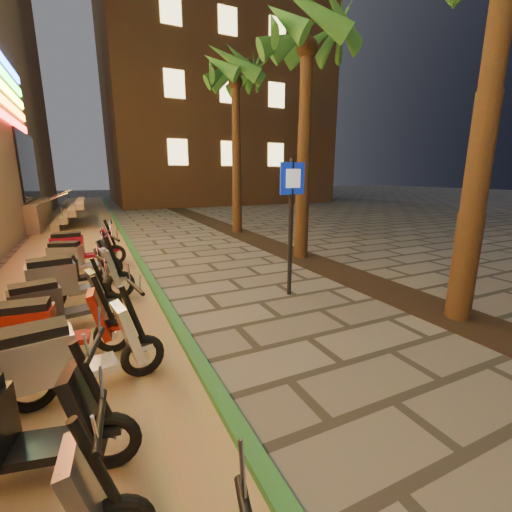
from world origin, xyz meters
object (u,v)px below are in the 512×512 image
scooter_6 (65,356)px  scooter_7 (47,328)px  scooter_12 (80,248)px  pedestrian_sign (291,209)px  scooter_10 (73,271)px  scooter_11 (77,258)px  scooter_8 (55,303)px  scooter_9 (70,279)px

scooter_6 → scooter_7: scooter_6 is taller
scooter_7 → scooter_12: bearing=91.4°
pedestrian_sign → scooter_10: pedestrian_sign is taller
scooter_7 → scooter_11: bearing=91.2°
pedestrian_sign → scooter_8: bearing=168.5°
scooter_10 → scooter_12: (0.10, 2.03, 0.09)m
pedestrian_sign → scooter_10: bearing=140.9°
scooter_7 → scooter_11: 4.14m
pedestrian_sign → scooter_8: (-4.21, 0.03, -1.29)m
scooter_8 → scooter_9: scooter_9 is taller
scooter_8 → scooter_11: scooter_11 is taller
scooter_12 → scooter_10: bearing=-91.1°
scooter_12 → scooter_11: bearing=-90.8°
scooter_7 → scooter_9: size_ratio=0.88×
scooter_10 → scooter_9: bearing=-101.3°
pedestrian_sign → scooter_9: size_ratio=1.49×
scooter_9 → scooter_12: size_ratio=1.03×
pedestrian_sign → scooter_9: (-4.05, 1.10, -1.22)m
scooter_12 → pedestrian_sign: bearing=-45.1°
scooter_6 → scooter_7: (-0.26, 0.97, -0.03)m
scooter_6 → scooter_10: scooter_6 is taller
scooter_8 → scooter_9: size_ratio=0.87×
scooter_9 → scooter_10: bearing=80.3°
scooter_7 → scooter_9: bearing=89.5°
scooter_8 → scooter_12: size_ratio=0.90×
scooter_9 → scooter_12: bearing=78.7°
scooter_8 → scooter_12: (0.27, 4.16, 0.06)m
scooter_10 → scooter_12: size_ratio=0.83×
scooter_9 → scooter_11: scooter_9 is taller
scooter_7 → scooter_12: size_ratio=0.90×
scooter_6 → scooter_12: 6.09m
scooter_6 → scooter_7: 1.01m
scooter_12 → scooter_6: bearing=-88.6°
scooter_10 → scooter_8: bearing=-105.7°
scooter_8 → scooter_10: bearing=72.3°
scooter_6 → scooter_10: bearing=82.0°
pedestrian_sign → scooter_10: 4.77m
scooter_11 → scooter_9: bearing=-73.7°
scooter_8 → scooter_7: bearing=-103.7°
scooter_6 → scooter_7: size_ratio=1.07×
scooter_8 → scooter_12: 4.17m
scooter_6 → scooter_9: size_ratio=0.94×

